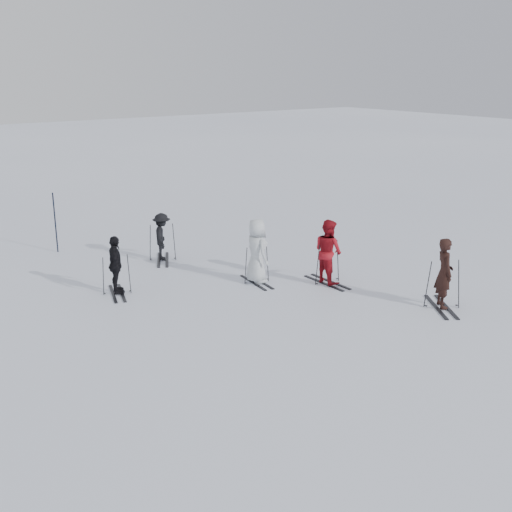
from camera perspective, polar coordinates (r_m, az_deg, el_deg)
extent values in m
plane|color=silver|center=(17.63, 1.92, -3.87)|extent=(120.00, 120.00, 0.00)
imported|color=black|center=(17.44, 16.38, -1.54)|extent=(0.75, 0.81, 1.87)
imported|color=maroon|center=(18.76, 6.43, 0.34)|extent=(0.73, 0.93, 1.89)
imported|color=silver|center=(18.68, 0.07, 0.38)|extent=(0.72, 1.00, 1.89)
imported|color=black|center=(18.19, -12.37, -0.87)|extent=(0.68, 1.04, 1.64)
imported|color=black|center=(21.12, -8.35, 1.64)|extent=(0.98, 1.15, 1.55)
cylinder|color=black|center=(22.83, -17.41, 2.85)|extent=(0.06, 0.06, 2.06)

